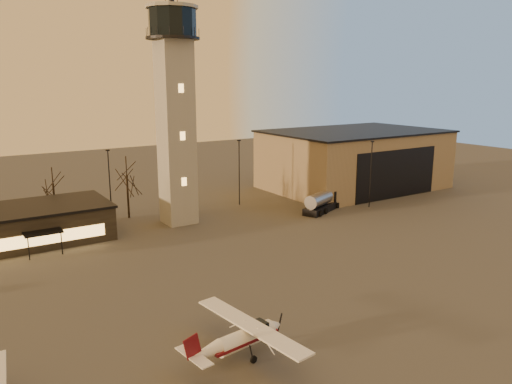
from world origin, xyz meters
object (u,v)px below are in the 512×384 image
control_tower (175,101)px  fuel_truck (322,203)px  hangar (354,159)px  cessna_front (247,340)px

control_tower → fuel_truck: bearing=-16.5°
hangar → cessna_front: bearing=-140.7°
control_tower → cessna_front: control_tower is taller
control_tower → hangar: 37.90m
hangar → cessna_front: 59.42m
control_tower → hangar: (36.00, 3.98, -11.17)m
control_tower → fuel_truck: 26.03m
cessna_front → fuel_truck: (30.17, 27.56, 0.14)m
cessna_front → control_tower: bearing=66.3°
control_tower → fuel_truck: size_ratio=3.92×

